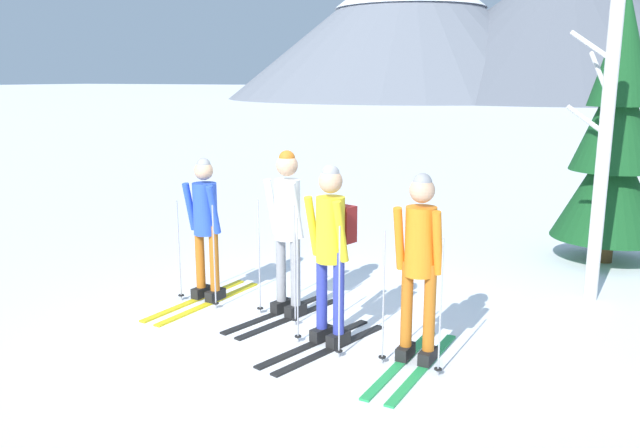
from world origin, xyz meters
The scene contains 8 objects.
ground_plane centered at (0.00, 0.00, 0.00)m, with size 400.00×400.00×0.00m, color white.
skier_in_blue centered at (-1.29, 0.14, 0.93)m, with size 0.61×1.75×1.71m.
skier_in_white centered at (-0.19, 0.12, 1.04)m, with size 0.71×1.59×1.85m.
skier_in_yellow centered at (0.58, -0.42, 1.03)m, with size 0.75×1.61×1.80m.
skier_in_orange centered at (1.48, -0.48, 0.99)m, with size 0.61×1.69×1.78m.
pine_tree_near centered at (2.91, 3.99, 1.71)m, with size 1.55×1.55×3.75m.
birch_tree_slender centered at (2.83, 2.14, 1.90)m, with size 0.58×0.86×3.71m.
mountain_ridge_distant centered at (-5.83, 78.06, 9.34)m, with size 86.30×51.05×21.27m.
Camera 1 is at (3.11, -6.00, 2.60)m, focal length 36.78 mm.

